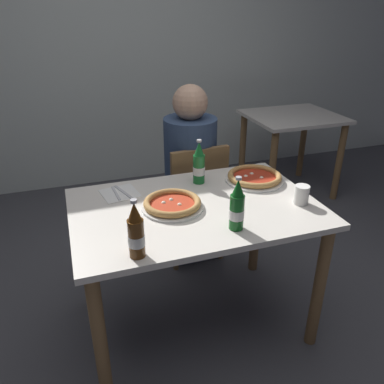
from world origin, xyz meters
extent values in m
plane|color=#4C4C51|center=(0.00, 0.00, 0.00)|extent=(8.00, 8.00, 0.00)
cube|color=silver|center=(0.00, 2.20, 1.30)|extent=(7.00, 0.10, 2.60)
cube|color=silver|center=(0.00, 0.00, 0.73)|extent=(1.20, 0.80, 0.03)
cylinder|color=olive|center=(-0.54, -0.34, 0.36)|extent=(0.06, 0.06, 0.72)
cylinder|color=olive|center=(0.54, -0.34, 0.36)|extent=(0.06, 0.06, 0.72)
cylinder|color=olive|center=(-0.54, 0.34, 0.36)|extent=(0.06, 0.06, 0.72)
cylinder|color=olive|center=(0.54, 0.34, 0.36)|extent=(0.06, 0.06, 0.72)
cube|color=olive|center=(0.20, 0.68, 0.43)|extent=(0.42, 0.42, 0.04)
cube|color=olive|center=(0.21, 0.50, 0.65)|extent=(0.38, 0.06, 0.40)
cylinder|color=olive|center=(0.35, 0.86, 0.21)|extent=(0.04, 0.04, 0.41)
cylinder|color=olive|center=(0.01, 0.84, 0.21)|extent=(0.04, 0.04, 0.41)
cylinder|color=olive|center=(0.38, 0.52, 0.21)|extent=(0.04, 0.04, 0.41)
cylinder|color=olive|center=(0.04, 0.50, 0.21)|extent=(0.04, 0.04, 0.41)
cube|color=#2D3342|center=(0.20, 0.66, 0.23)|extent=(0.32, 0.28, 0.45)
cylinder|color=#33476B|center=(0.20, 0.66, 0.73)|extent=(0.34, 0.34, 0.55)
sphere|color=tan|center=(0.20, 0.66, 1.10)|extent=(0.22, 0.22, 0.22)
cube|color=silver|center=(1.40, 1.35, 0.73)|extent=(0.80, 0.70, 0.03)
cylinder|color=olive|center=(1.06, 1.06, 0.36)|extent=(0.06, 0.06, 0.72)
cylinder|color=olive|center=(1.74, 1.06, 0.36)|extent=(0.06, 0.06, 0.72)
cylinder|color=olive|center=(1.06, 1.64, 0.36)|extent=(0.06, 0.06, 0.72)
cylinder|color=olive|center=(1.74, 1.64, 0.36)|extent=(0.06, 0.06, 0.72)
cylinder|color=white|center=(0.41, 0.17, 0.76)|extent=(0.33, 0.33, 0.01)
cylinder|color=#AD2D19|center=(0.41, 0.17, 0.77)|extent=(0.24, 0.24, 0.01)
torus|color=#B78447|center=(0.41, 0.17, 0.78)|extent=(0.30, 0.30, 0.03)
sphere|color=silver|center=(0.37, 0.20, 0.77)|extent=(0.02, 0.02, 0.02)
sphere|color=silver|center=(0.44, 0.15, 0.77)|extent=(0.02, 0.02, 0.02)
sphere|color=silver|center=(0.42, 0.22, 0.77)|extent=(0.02, 0.02, 0.02)
cylinder|color=white|center=(-0.11, 0.01, 0.76)|extent=(0.30, 0.30, 0.01)
cylinder|color=#BC381E|center=(-0.11, 0.01, 0.77)|extent=(0.22, 0.22, 0.01)
torus|color=#B78447|center=(-0.11, 0.01, 0.78)|extent=(0.28, 0.28, 0.03)
sphere|color=silver|center=(-0.15, 0.04, 0.77)|extent=(0.02, 0.02, 0.02)
sphere|color=silver|center=(-0.08, -0.01, 0.77)|extent=(0.02, 0.02, 0.02)
sphere|color=silver|center=(-0.11, 0.06, 0.77)|extent=(0.02, 0.02, 0.02)
cylinder|color=#512D0F|center=(-0.35, -0.33, 0.83)|extent=(0.06, 0.06, 0.16)
cone|color=#512D0F|center=(-0.35, -0.33, 0.95)|extent=(0.05, 0.05, 0.07)
cylinder|color=#B7B7BC|center=(-0.35, -0.33, 0.99)|extent=(0.03, 0.03, 0.01)
cylinder|color=white|center=(-0.35, -0.33, 0.82)|extent=(0.07, 0.07, 0.04)
cylinder|color=#196B2D|center=(0.11, 0.25, 0.83)|extent=(0.06, 0.06, 0.16)
cone|color=#196B2D|center=(0.11, 0.25, 0.95)|extent=(0.05, 0.05, 0.07)
cylinder|color=#B7B7BC|center=(0.11, 0.25, 0.99)|extent=(0.03, 0.03, 0.01)
cylinder|color=white|center=(0.11, 0.25, 0.82)|extent=(0.07, 0.07, 0.04)
cylinder|color=#14591E|center=(0.10, -0.26, 0.83)|extent=(0.06, 0.06, 0.16)
cone|color=#14591E|center=(0.10, -0.26, 0.95)|extent=(0.05, 0.05, 0.07)
cylinder|color=#B7B7BC|center=(0.10, -0.26, 0.99)|extent=(0.03, 0.03, 0.01)
cylinder|color=white|center=(0.10, -0.26, 0.82)|extent=(0.07, 0.07, 0.04)
cube|color=white|center=(-0.33, 0.25, 0.75)|extent=(0.21, 0.21, 0.00)
cube|color=silver|center=(-0.31, 0.25, 0.76)|extent=(0.07, 0.18, 0.00)
cube|color=silver|center=(-0.35, 0.25, 0.76)|extent=(0.02, 0.17, 0.00)
cylinder|color=white|center=(0.50, -0.15, 0.80)|extent=(0.07, 0.07, 0.09)
camera|label=1|loc=(-0.56, -1.59, 1.64)|focal=36.22mm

